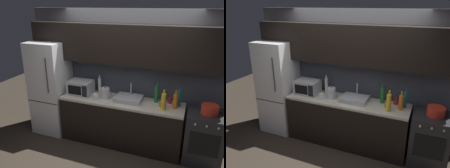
% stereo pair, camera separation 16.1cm
% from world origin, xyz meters
% --- Properties ---
extents(back_wall, '(4.01, 0.44, 2.50)m').
position_xyz_m(back_wall, '(0.00, 1.20, 1.55)').
color(back_wall, slate).
rests_on(back_wall, ground).
extents(counter_run, '(2.27, 0.60, 0.90)m').
position_xyz_m(counter_run, '(0.00, 0.90, 0.45)').
color(counter_run, black).
rests_on(counter_run, ground).
extents(refrigerator, '(0.68, 0.69, 1.89)m').
position_xyz_m(refrigerator, '(-1.51, 0.90, 0.95)').
color(refrigerator, white).
rests_on(refrigerator, ground).
extents(oven_range, '(0.60, 0.62, 0.90)m').
position_xyz_m(oven_range, '(1.47, 0.90, 0.45)').
color(oven_range, '#232326').
rests_on(oven_range, ground).
extents(microwave, '(0.46, 0.35, 0.27)m').
position_xyz_m(microwave, '(-0.83, 0.92, 1.04)').
color(microwave, '#A8AAAF').
rests_on(microwave, counter_run).
extents(sink_basin, '(0.48, 0.38, 0.30)m').
position_xyz_m(sink_basin, '(0.14, 0.93, 0.94)').
color(sink_basin, '#ADAFB5').
rests_on(sink_basin, counter_run).
extents(kettle, '(0.20, 0.16, 0.23)m').
position_xyz_m(kettle, '(-0.30, 0.88, 1.00)').
color(kettle, '#B7BABF').
rests_on(kettle, counter_run).
extents(wine_bottle_orange, '(0.08, 0.08, 0.32)m').
position_xyz_m(wine_bottle_orange, '(0.96, 0.90, 1.03)').
color(wine_bottle_orange, orange).
rests_on(wine_bottle_orange, counter_run).
extents(wine_bottle_green, '(0.08, 0.08, 0.36)m').
position_xyz_m(wine_bottle_green, '(0.62, 1.05, 1.05)').
color(wine_bottle_green, '#1E6B2D').
rests_on(wine_bottle_green, counter_run).
extents(wine_bottle_white, '(0.06, 0.06, 0.37)m').
position_xyz_m(wine_bottle_white, '(-0.52, 1.11, 1.05)').
color(wine_bottle_white, silver).
rests_on(wine_bottle_white, counter_run).
extents(wine_bottle_teal, '(0.06, 0.06, 0.35)m').
position_xyz_m(wine_bottle_teal, '(1.01, 1.02, 1.04)').
color(wine_bottle_teal, '#19666B').
rests_on(wine_bottle_teal, counter_run).
extents(wine_bottle_yellow, '(0.08, 0.08, 0.36)m').
position_xyz_m(wine_bottle_yellow, '(0.78, 0.77, 1.05)').
color(wine_bottle_yellow, gold).
rests_on(wine_bottle_yellow, counter_run).
extents(mug_clear, '(0.09, 0.09, 0.11)m').
position_xyz_m(mug_clear, '(-0.46, 0.78, 0.95)').
color(mug_clear, silver).
rests_on(mug_clear, counter_run).
extents(mug_amber, '(0.09, 0.09, 0.09)m').
position_xyz_m(mug_amber, '(0.74, 0.88, 0.94)').
color(mug_amber, '#B27019').
rests_on(mug_amber, counter_run).
extents(mug_red, '(0.08, 0.08, 0.10)m').
position_xyz_m(mug_red, '(0.85, 1.09, 0.95)').
color(mug_red, '#A82323').
rests_on(mug_red, counter_run).
extents(cooking_pot, '(0.27, 0.27, 0.15)m').
position_xyz_m(cooking_pot, '(1.51, 0.90, 0.98)').
color(cooking_pot, red).
rests_on(cooking_pot, oven_range).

